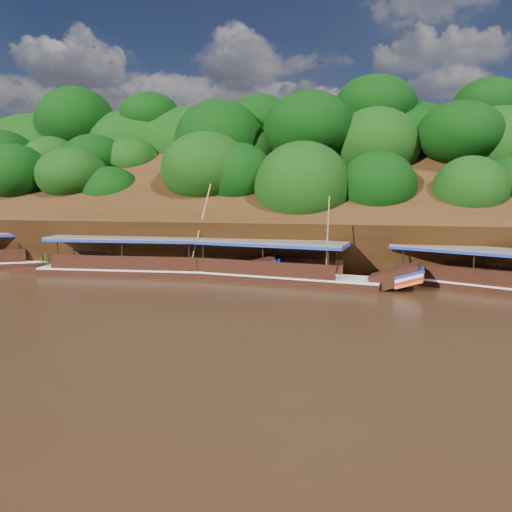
{
  "coord_description": "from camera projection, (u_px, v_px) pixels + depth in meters",
  "views": [
    {
      "loc": [
        3.52,
        -24.03,
        6.11
      ],
      "look_at": [
        -2.48,
        7.0,
        1.73
      ],
      "focal_mm": 35.0,
      "sensor_mm": 36.0,
      "label": 1
    }
  ],
  "objects": [
    {
      "name": "reeds",
      "position": [
        257.0,
        263.0,
        34.49
      ],
      "size": [
        49.17,
        2.61,
        2.21
      ],
      "color": "#346C1B",
      "rests_on": "ground"
    },
    {
      "name": "ground",
      "position": [
        278.0,
        310.0,
        24.87
      ],
      "size": [
        160.0,
        160.0,
        0.0
      ],
      "primitive_type": "plane",
      "color": "black",
      "rests_on": "ground"
    },
    {
      "name": "boat_1",
      "position": [
        292.0,
        273.0,
        32.09
      ],
      "size": [
        15.45,
        4.76,
        6.06
      ],
      "rotation": [
        0.0,
        0.0,
        -0.17
      ],
      "color": "black",
      "rests_on": "ground"
    },
    {
      "name": "boat_0",
      "position": [
        506.0,
        283.0,
        29.03
      ],
      "size": [
        14.64,
        8.43,
        6.45
      ],
      "rotation": [
        0.0,
        0.0,
        -0.45
      ],
      "color": "black",
      "rests_on": "ground"
    },
    {
      "name": "riverbank",
      "position": [
        314.0,
        232.0,
        46.72
      ],
      "size": [
        120.0,
        30.06,
        19.4
      ],
      "color": "black",
      "rests_on": "ground"
    },
    {
      "name": "boat_2",
      "position": [
        153.0,
        267.0,
        34.78
      ],
      "size": [
        17.09,
        3.31,
        6.82
      ],
      "rotation": [
        0.0,
        0.0,
        0.05
      ],
      "color": "black",
      "rests_on": "ground"
    }
  ]
}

